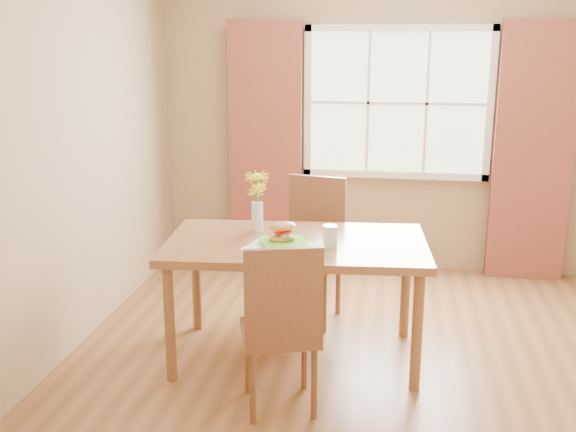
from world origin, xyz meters
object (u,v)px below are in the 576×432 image
(dining_table, at_px, (296,253))
(croissant_sandwich, at_px, (282,232))
(flower_vase, at_px, (257,195))
(chair_near, at_px, (282,322))
(chair_far, at_px, (313,242))
(water_glass, at_px, (330,237))

(dining_table, height_order, croissant_sandwich, croissant_sandwich)
(dining_table, bearing_deg, flower_vase, 142.28)
(chair_near, distance_m, chair_far, 1.41)
(croissant_sandwich, bearing_deg, chair_far, 58.66)
(chair_far, bearing_deg, flower_vase, -109.37)
(chair_far, bearing_deg, chair_near, -78.49)
(croissant_sandwich, bearing_deg, chair_near, -105.73)
(chair_near, xyz_separation_m, croissant_sandwich, (-0.10, 0.61, 0.33))
(croissant_sandwich, distance_m, water_glass, 0.30)
(water_glass, distance_m, flower_vase, 0.61)
(chair_near, bearing_deg, water_glass, 55.07)
(croissant_sandwich, height_order, flower_vase, flower_vase)
(dining_table, relative_size, water_glass, 12.74)
(croissant_sandwich, relative_size, flower_vase, 0.52)
(dining_table, xyz_separation_m, chair_near, (0.03, -0.70, -0.17))
(dining_table, xyz_separation_m, croissant_sandwich, (-0.07, -0.09, 0.17))
(chair_near, height_order, croissant_sandwich, chair_near)
(dining_table, height_order, flower_vase, flower_vase)
(croissant_sandwich, xyz_separation_m, water_glass, (0.30, 0.01, -0.02))
(chair_far, distance_m, flower_vase, 0.76)
(water_glass, relative_size, flower_vase, 0.34)
(croissant_sandwich, bearing_deg, dining_table, 27.50)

